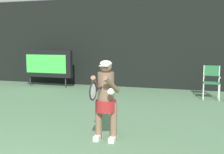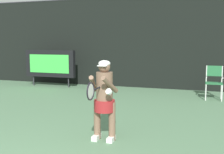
# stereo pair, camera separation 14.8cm
# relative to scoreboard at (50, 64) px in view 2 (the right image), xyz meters

# --- Properties ---
(backdrop_screen) EXTENTS (18.00, 0.12, 3.66)m
(backdrop_screen) POSITION_rel_scoreboard_xyz_m (3.65, 0.93, 0.86)
(backdrop_screen) COLOR black
(backdrop_screen) RESTS_ON ground
(scoreboard) EXTENTS (2.20, 0.21, 1.50)m
(scoreboard) POSITION_rel_scoreboard_xyz_m (0.00, 0.00, 0.00)
(scoreboard) COLOR black
(scoreboard) RESTS_ON ground
(umpire_chair) EXTENTS (0.52, 0.44, 1.08)m
(umpire_chair) POSITION_rel_scoreboard_xyz_m (6.36, -0.63, -0.33)
(umpire_chair) COLOR white
(umpire_chair) RESTS_ON ground
(tennis_player) EXTENTS (0.53, 0.60, 1.52)m
(tennis_player) POSITION_rel_scoreboard_xyz_m (4.27, -5.22, -0.11)
(tennis_player) COLOR white
(tennis_player) RESTS_ON ground
(tennis_racket) EXTENTS (0.03, 0.60, 0.31)m
(tennis_racket) POSITION_rel_scoreboard_xyz_m (4.23, -5.76, 0.09)
(tennis_racket) COLOR black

